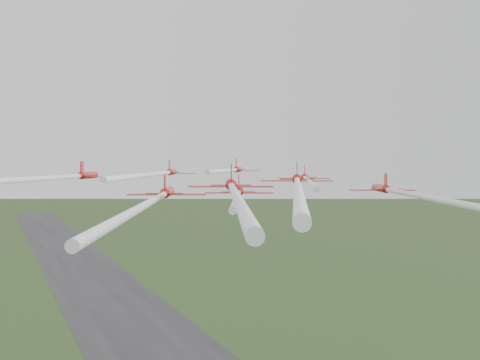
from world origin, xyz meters
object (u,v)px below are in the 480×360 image
object	(u,v)px
jet_trail_solo	(233,189)
jet_row3_mid	(238,194)
jet_row2_right	(306,179)
jet_row3_left	(55,177)
jet_row4_right	(297,183)
jet_row4_left	(157,198)
jet_row2_left	(160,173)
jet_lead	(232,170)
jet_row3_right	(412,194)

from	to	relation	value
jet_trail_solo	jet_row3_mid	bearing A→B (deg)	87.65
jet_row2_right	jet_row3_left	xyz separation A→B (m)	(-33.38, 0.98, 0.43)
jet_row3_left	jet_row4_right	xyz separation A→B (m)	(20.45, -25.35, -0.22)
jet_row4_left	jet_row4_right	xyz separation A→B (m)	(12.25, -6.91, 1.59)
jet_row2_left	jet_row3_left	xyz separation A→B (m)	(-14.49, -6.07, -0.37)
jet_row2_left	jet_row3_mid	xyz separation A→B (m)	(7.22, -11.54, -2.44)
jet_lead	jet_row3_right	bearing A→B (deg)	-56.46
jet_row4_left	jet_row4_right	distance (m)	14.15
jet_row3_left	jet_trail_solo	world-z (taller)	jet_row3_left
jet_lead	jet_row3_right	size ratio (longest dim) A/B	0.66
jet_row3_left	jet_row3_mid	distance (m)	22.48
jet_row4_left	jet_trail_solo	xyz separation A→B (m)	(3.54, -12.65, 1.31)
jet_row2_right	jet_row3_right	distance (m)	20.60
jet_lead	jet_row2_right	distance (m)	21.96
jet_row4_left	jet_row2_right	bearing A→B (deg)	53.19
jet_row2_right	jet_row4_right	distance (m)	27.59
jet_row3_mid	jet_row3_right	world-z (taller)	jet_row3_right
jet_row4_left	jet_row3_left	bearing A→B (deg)	132.43
jet_row2_right	jet_trail_solo	distance (m)	37.08
jet_row2_left	jet_row4_left	size ratio (longest dim) A/B	0.98
jet_lead	jet_row4_left	size ratio (longest dim) A/B	0.74
jet_row3_right	jet_row4_right	xyz separation A→B (m)	(-15.92, -4.03, 1.52)
jet_row2_right	jet_row4_left	xyz separation A→B (m)	(-25.18, -17.46, -1.38)
jet_lead	jet_row4_left	world-z (taller)	jet_lead
jet_row4_left	jet_row4_right	world-z (taller)	jet_row4_right
jet_row2_right	jet_row3_mid	world-z (taller)	jet_row2_right
jet_lead	jet_row3_mid	world-z (taller)	jet_lead
jet_row3_left	jet_row3_right	size ratio (longest dim) A/B	0.89
jet_row3_right	jet_row4_left	distance (m)	28.32
jet_row2_left	jet_row2_right	xyz separation A→B (m)	(18.89, -7.05, -0.79)
jet_lead	jet_row2_left	world-z (taller)	jet_lead
jet_trail_solo	jet_row2_right	bearing A→B (deg)	73.19
jet_row2_right	jet_row3_right	xyz separation A→B (m)	(2.99, -20.34, -1.30)
jet_row4_right	jet_trail_solo	distance (m)	10.44
jet_lead	jet_row2_left	distance (m)	21.62
jet_lead	jet_row3_right	distance (m)	42.56
jet_row4_right	jet_trail_solo	world-z (taller)	jet_row4_right
jet_row2_right	jet_row3_right	bearing A→B (deg)	-56.71
jet_row4_left	jet_lead	bearing A→B (deg)	78.96
jet_row2_left	jet_row3_left	world-z (taller)	jet_row2_left
jet_row3_mid	jet_row3_right	size ratio (longest dim) A/B	0.68
jet_row2_right	jet_row3_left	size ratio (longest dim) A/B	0.93
jet_row2_right	jet_lead	bearing A→B (deg)	122.85
jet_lead	jet_row4_left	xyz separation A→B (m)	(-22.16, -39.18, -2.47)
jet_row2_left	jet_row4_right	size ratio (longest dim) A/B	0.90
jet_row4_left	jet_trail_solo	distance (m)	13.20
jet_row3_mid	jet_row4_right	size ratio (longest dim) A/B	0.70
jet_row3_left	jet_trail_solo	size ratio (longest dim) A/B	1.06
jet_row2_left	jet_row4_right	world-z (taller)	jet_row2_left
jet_row3_right	jet_row4_right	world-z (taller)	jet_row4_right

